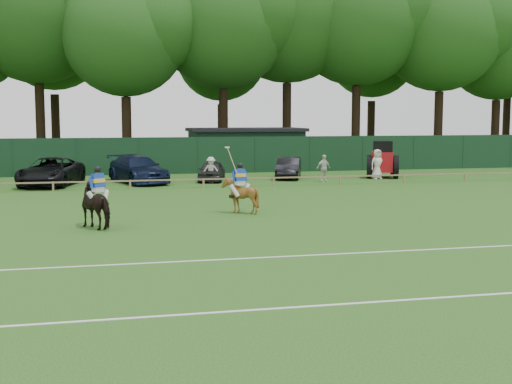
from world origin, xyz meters
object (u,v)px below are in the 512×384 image
object	(u,v)px
utility_shed	(246,148)
horse_chestnut	(240,195)
spectator_left	(211,170)
spectator_mid	(324,168)
spectator_right	(377,164)
suv_black	(51,172)
sedan_navy	(138,169)
hatch_grey	(212,171)
tractor	(382,160)
horse_dark	(98,205)
estate_black	(289,168)

from	to	relation	value
utility_shed	horse_chestnut	bearing A→B (deg)	-102.83
spectator_left	spectator_mid	world-z (taller)	spectator_mid
spectator_right	suv_black	bearing A→B (deg)	169.97
suv_black	spectator_left	xyz separation A→B (m)	(9.09, -0.56, -0.02)
sedan_navy	utility_shed	world-z (taller)	utility_shed
hatch_grey	tractor	size ratio (longest dim) A/B	1.10
sedan_navy	spectator_left	xyz separation A→B (m)	(4.18, -1.03, -0.03)
horse_dark	spectator_right	distance (m)	22.85
estate_black	suv_black	bearing A→B (deg)	-156.02
spectator_right	horse_dark	bearing A→B (deg)	-147.08
horse_chestnut	suv_black	distance (m)	15.53
estate_black	utility_shed	distance (m)	8.01
spectator_mid	horse_dark	bearing A→B (deg)	-148.31
horse_chestnut	spectator_right	world-z (taller)	spectator_right
tractor	estate_black	bearing A→B (deg)	-165.48
horse_dark	utility_shed	size ratio (longest dim) A/B	0.23
utility_shed	sedan_navy	bearing A→B (deg)	-134.28
spectator_left	spectator_right	world-z (taller)	spectator_right
estate_black	utility_shed	xyz separation A→B (m)	(-1.05, 7.90, 0.87)
horse_dark	sedan_navy	size ratio (longest dim) A/B	0.35
suv_black	spectator_mid	distance (m)	15.84
suv_black	sedan_navy	xyz separation A→B (m)	(4.90, 0.47, 0.01)
utility_shed	spectator_right	bearing A→B (deg)	-56.12
spectator_mid	utility_shed	world-z (taller)	utility_shed
horse_chestnut	spectator_right	bearing A→B (deg)	-142.18
hatch_grey	estate_black	xyz separation A→B (m)	(5.01, 0.60, 0.06)
spectator_mid	tractor	world-z (taller)	tractor
horse_dark	spectator_mid	bearing A→B (deg)	-165.67
estate_black	tractor	world-z (taller)	tractor
suv_black	spectator_right	distance (m)	19.64
sedan_navy	hatch_grey	bearing A→B (deg)	-17.12
hatch_grey	spectator_mid	world-z (taller)	spectator_mid
spectator_left	horse_chestnut	bearing A→B (deg)	-91.96
suv_black	hatch_grey	xyz separation A→B (m)	(9.31, 0.56, -0.18)
estate_black	horse_dark	bearing A→B (deg)	-105.61
sedan_navy	estate_black	xyz separation A→B (m)	(9.42, 0.69, -0.13)
suv_black	tractor	xyz separation A→B (m)	(20.34, 0.41, 0.32)
sedan_navy	horse_dark	bearing A→B (deg)	-116.47
hatch_grey	estate_black	size ratio (longest dim) A/B	0.89
suv_black	utility_shed	distance (m)	16.09
hatch_grey	tractor	distance (m)	11.04
horse_chestnut	spectator_left	size ratio (longest dim) A/B	0.95
spectator_mid	utility_shed	bearing A→B (deg)	87.97
sedan_navy	horse_chestnut	bearing A→B (deg)	-94.66
hatch_grey	tractor	bearing A→B (deg)	14.34
spectator_right	tractor	bearing A→B (deg)	41.23
estate_black	spectator_right	world-z (taller)	spectator_right
hatch_grey	spectator_left	size ratio (longest dim) A/B	2.34
suv_black	utility_shed	xyz separation A→B (m)	(13.28, 9.06, 0.75)
horse_dark	hatch_grey	bearing A→B (deg)	-145.38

